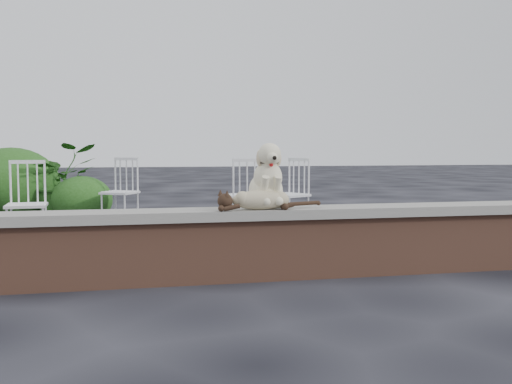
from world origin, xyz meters
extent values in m
plane|color=black|center=(0.00, 0.00, 0.00)|extent=(60.00, 60.00, 0.00)
cube|color=brown|center=(0.00, 0.00, 0.25)|extent=(6.00, 0.30, 0.50)
cube|color=slate|center=(0.00, 0.00, 0.54)|extent=(6.20, 0.40, 0.08)
imported|color=#204914|center=(-2.01, 4.65, 0.57)|extent=(1.31, 1.24, 1.15)
ellipsoid|color=#204914|center=(-2.76, 4.94, 0.51)|extent=(1.45, 1.33, 1.15)
ellipsoid|color=#204914|center=(-1.68, 4.32, 0.31)|extent=(0.89, 0.81, 0.70)
camera|label=1|loc=(-1.01, -4.68, 1.07)|focal=41.39mm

